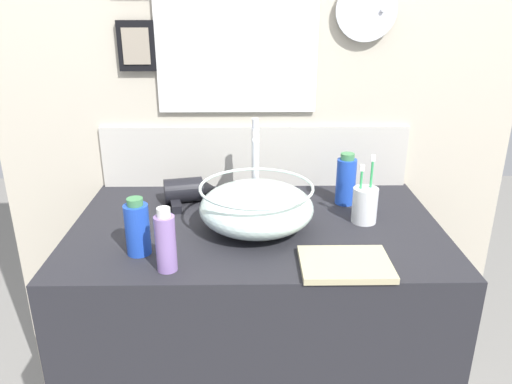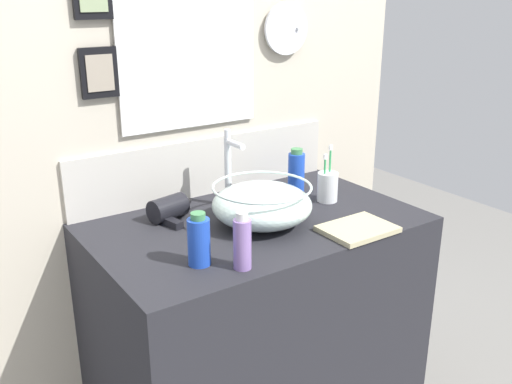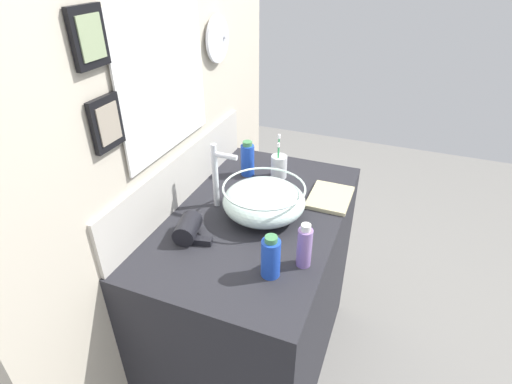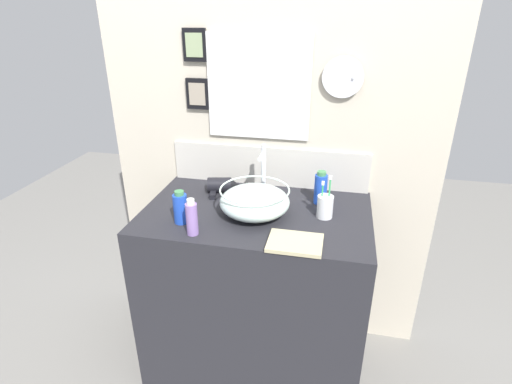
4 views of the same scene
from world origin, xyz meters
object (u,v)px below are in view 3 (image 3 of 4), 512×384
object	(u,v)px
faucet	(217,173)
hand_towel	(330,197)
toothbrush_cup	(279,166)
shampoo_bottle	(304,246)
lotion_bottle	(271,257)
glass_bowl_sink	(264,201)
soap_dispenser	(248,159)
hair_drier	(190,226)

from	to	relation	value
faucet	hand_towel	size ratio (longest dim) A/B	1.23
toothbrush_cup	shampoo_bottle	size ratio (longest dim) A/B	1.24
lotion_bottle	hand_towel	bearing A→B (deg)	-8.77
glass_bowl_sink	soap_dispenser	bearing A→B (deg)	33.05
hand_towel	lotion_bottle	bearing A→B (deg)	171.23
faucet	soap_dispenser	xyz separation A→B (m)	(0.29, -0.01, -0.08)
faucet	hand_towel	xyz separation A→B (m)	(0.22, -0.41, -0.15)
toothbrush_cup	lotion_bottle	distance (m)	0.64
toothbrush_cup	hand_towel	bearing A→B (deg)	-111.18
glass_bowl_sink	toothbrush_cup	xyz separation A→B (m)	(0.32, 0.05, -0.01)
glass_bowl_sink	soap_dispenser	xyz separation A→B (m)	(0.29, 0.19, 0.01)
soap_dispenser	lotion_bottle	xyz separation A→B (m)	(-0.59, -0.32, -0.01)
glass_bowl_sink	faucet	size ratio (longest dim) A/B	1.18
glass_bowl_sink	shampoo_bottle	world-z (taller)	shampoo_bottle
hair_drier	soap_dispenser	world-z (taller)	soap_dispenser
faucet	soap_dispenser	size ratio (longest dim) A/B	1.64
glass_bowl_sink	lotion_bottle	size ratio (longest dim) A/B	2.11
shampoo_bottle	lotion_bottle	size ratio (longest dim) A/B	1.07
faucet	lotion_bottle	distance (m)	0.45
lotion_bottle	hand_towel	world-z (taller)	lotion_bottle
glass_bowl_sink	hand_towel	distance (m)	0.31
faucet	hair_drier	bearing A→B (deg)	176.89
soap_dispenser	hair_drier	bearing A→B (deg)	177.73
hair_drier	soap_dispenser	size ratio (longest dim) A/B	1.06
shampoo_bottle	lotion_bottle	world-z (taller)	shampoo_bottle
faucet	toothbrush_cup	distance (m)	0.36
glass_bowl_sink	soap_dispenser	size ratio (longest dim) A/B	1.94
glass_bowl_sink	shampoo_bottle	xyz separation A→B (m)	(-0.22, -0.22, 0.01)
glass_bowl_sink	hair_drier	distance (m)	0.30
hair_drier	toothbrush_cup	size ratio (longest dim) A/B	0.87
hair_drier	lotion_bottle	size ratio (longest dim) A/B	1.16
faucet	toothbrush_cup	world-z (taller)	faucet
hair_drier	shampoo_bottle	size ratio (longest dim) A/B	1.08
hair_drier	shampoo_bottle	bearing A→B (deg)	-90.40
shampoo_bottle	toothbrush_cup	bearing A→B (deg)	26.63
hair_drier	toothbrush_cup	distance (m)	0.55
glass_bowl_sink	hair_drier	size ratio (longest dim) A/B	1.83
hand_towel	glass_bowl_sink	bearing A→B (deg)	134.92
shampoo_bottle	hand_towel	size ratio (longest dim) A/B	0.74
faucet	shampoo_bottle	xyz separation A→B (m)	(-0.22, -0.42, -0.08)
hair_drier	soap_dispenser	distance (m)	0.50
faucet	shampoo_bottle	bearing A→B (deg)	-117.40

